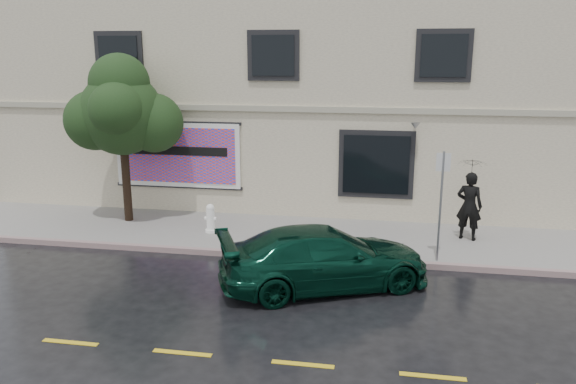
% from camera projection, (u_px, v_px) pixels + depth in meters
% --- Properties ---
extents(ground, '(90.00, 90.00, 0.00)m').
position_uv_depth(ground, '(234.00, 279.00, 13.47)').
color(ground, black).
rests_on(ground, ground).
extents(sidewalk, '(20.00, 3.50, 0.15)m').
position_uv_depth(sidewalk, '(263.00, 234.00, 16.56)').
color(sidewalk, gray).
rests_on(sidewalk, ground).
extents(curb, '(20.00, 0.18, 0.16)m').
position_uv_depth(curb, '(249.00, 254.00, 14.88)').
color(curb, gray).
rests_on(curb, ground).
extents(road_marking, '(19.00, 0.12, 0.01)m').
position_uv_depth(road_marking, '(182.00, 353.00, 10.12)').
color(road_marking, gold).
rests_on(road_marking, ground).
extents(building, '(20.00, 8.12, 7.00)m').
position_uv_depth(building, '(295.00, 101.00, 21.23)').
color(building, beige).
rests_on(building, ground).
extents(billboard, '(4.30, 0.16, 2.20)m').
position_uv_depth(billboard, '(177.00, 155.00, 18.22)').
color(billboard, white).
rests_on(billboard, ground).
extents(car, '(5.28, 3.93, 1.41)m').
position_uv_depth(car, '(325.00, 258.00, 12.86)').
color(car, black).
rests_on(car, ground).
extents(pedestrian, '(0.82, 0.67, 1.94)m').
position_uv_depth(pedestrian, '(469.00, 206.00, 15.66)').
color(pedestrian, black).
rests_on(pedestrian, sidewalk).
extents(umbrella, '(0.88, 0.88, 0.63)m').
position_uv_depth(umbrella, '(473.00, 161.00, 15.35)').
color(umbrella, black).
rests_on(umbrella, pedestrian).
extents(street_tree, '(2.51, 2.51, 4.60)m').
position_uv_depth(street_tree, '(122.00, 114.00, 16.90)').
color(street_tree, black).
rests_on(street_tree, sidewalk).
extents(fire_hydrant, '(0.35, 0.33, 0.85)m').
position_uv_depth(fire_hydrant, '(211.00, 218.00, 16.41)').
color(fire_hydrant, white).
rests_on(fire_hydrant, sidewalk).
extents(sign_pole, '(0.35, 0.06, 2.81)m').
position_uv_depth(sign_pole, '(441.00, 197.00, 13.84)').
color(sign_pole, gray).
rests_on(sign_pole, sidewalk).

